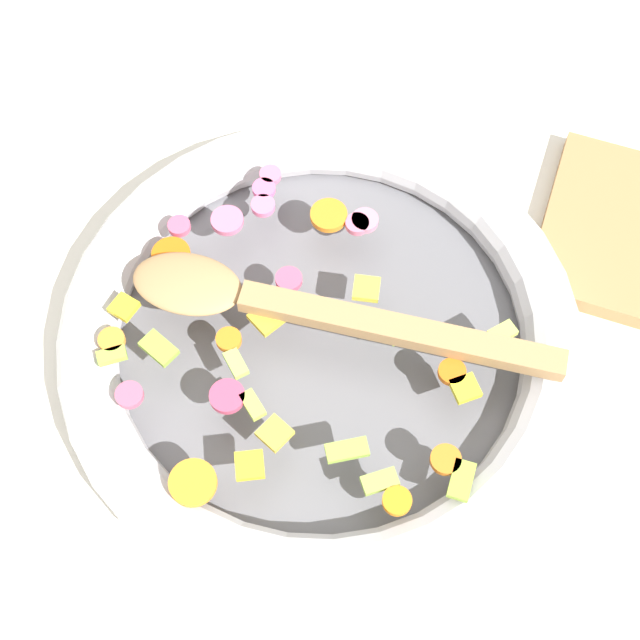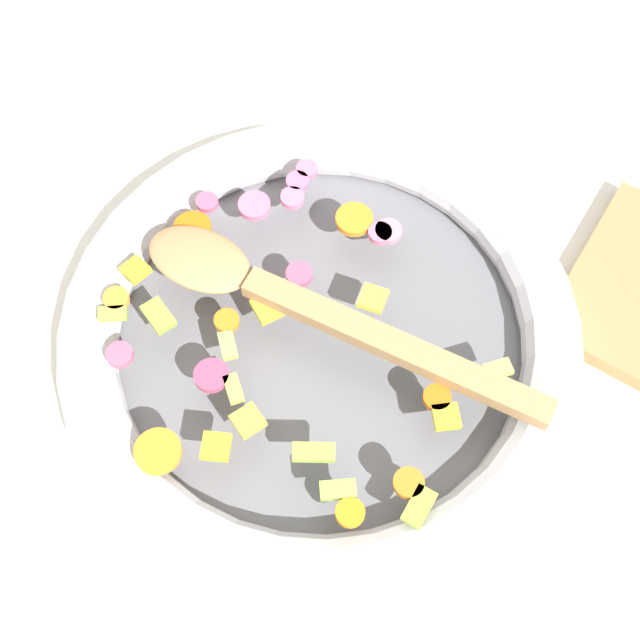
# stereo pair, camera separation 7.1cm
# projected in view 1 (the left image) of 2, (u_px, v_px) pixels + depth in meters

# --- Properties ---
(ground_plane) EXTENTS (4.00, 4.00, 0.00)m
(ground_plane) POSITION_uv_depth(u_px,v_px,m) (320.00, 346.00, 0.76)
(ground_plane) COLOR silver
(skillet) EXTENTS (0.43, 0.43, 0.05)m
(skillet) POSITION_uv_depth(u_px,v_px,m) (320.00, 335.00, 0.74)
(skillet) COLOR slate
(skillet) RESTS_ON ground_plane
(chopped_vegetables) EXTENTS (0.32, 0.31, 0.01)m
(chopped_vegetables) POSITION_uv_depth(u_px,v_px,m) (278.00, 335.00, 0.70)
(chopped_vegetables) COLOR orange
(chopped_vegetables) RESTS_ON skillet
(wooden_spoon) EXTENTS (0.35, 0.07, 0.01)m
(wooden_spoon) POSITION_uv_depth(u_px,v_px,m) (299.00, 308.00, 0.70)
(wooden_spoon) COLOR #A87F51
(wooden_spoon) RESTS_ON chopped_vegetables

